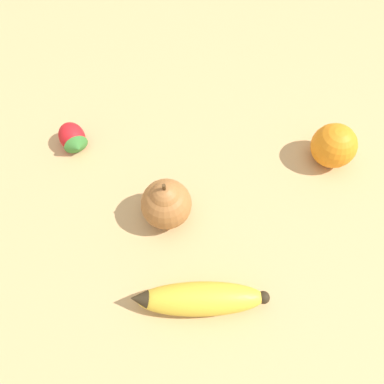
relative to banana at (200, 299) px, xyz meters
The scene contains 5 objects.
ground_plane 0.14m from the banana, 133.99° to the left, with size 3.00×3.00×0.00m, color tan.
banana is the anchor object (origin of this frame).
orange 0.33m from the banana, 63.59° to the left, with size 0.07×0.07×0.07m.
pear 0.14m from the banana, 125.50° to the left, with size 0.08×0.08×0.09m.
strawberry 0.34m from the banana, 144.06° to the left, with size 0.07×0.07×0.04m.
Camera 1 is at (0.12, -0.22, 0.53)m, focal length 35.00 mm.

